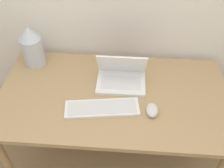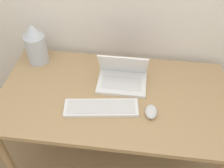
{
  "view_description": "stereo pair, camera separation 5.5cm",
  "coord_description": "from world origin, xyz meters",
  "views": [
    {
      "loc": [
        0.07,
        -0.71,
        1.87
      ],
      "look_at": [
        -0.01,
        0.36,
        0.82
      ],
      "focal_mm": 42.0,
      "sensor_mm": 36.0,
      "label": 1
    },
    {
      "loc": [
        0.13,
        -0.7,
        1.87
      ],
      "look_at": [
        -0.01,
        0.36,
        0.82
      ],
      "focal_mm": 42.0,
      "sensor_mm": 36.0,
      "label": 2
    }
  ],
  "objects": [
    {
      "name": "desk",
      "position": [
        0.0,
        0.37,
        0.64
      ],
      "size": [
        1.39,
        0.74,
        0.72
      ],
      "color": "tan",
      "rests_on": "ground_plane"
    },
    {
      "name": "laptop",
      "position": [
        0.04,
        0.49,
        0.76
      ],
      "size": [
        0.3,
        0.22,
        0.21
      ],
      "color": "white",
      "rests_on": "desk"
    },
    {
      "name": "keyboard",
      "position": [
        -0.05,
        0.25,
        0.73
      ],
      "size": [
        0.44,
        0.18,
        0.02
      ],
      "color": "white",
      "rests_on": "desk"
    },
    {
      "name": "mouse",
      "position": [
        0.23,
        0.25,
        0.74
      ],
      "size": [
        0.07,
        0.1,
        0.04
      ],
      "color": "silver",
      "rests_on": "desk"
    },
    {
      "name": "vase",
      "position": [
        -0.55,
        0.63,
        0.86
      ],
      "size": [
        0.14,
        0.14,
        0.28
      ],
      "color": "silver",
      "rests_on": "desk"
    }
  ]
}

